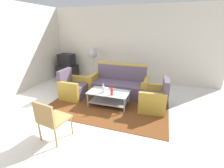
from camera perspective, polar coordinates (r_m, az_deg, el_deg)
ground_plane at (r=3.85m, az=-3.18°, el=-12.39°), size 14.00×14.00×0.00m
wall_back at (r=6.22m, az=7.18°, el=13.94°), size 6.52×0.12×2.80m
rug at (r=4.49m, az=-1.03°, el=-7.15°), size 3.22×2.24×0.01m
couch at (r=4.97m, az=2.68°, el=-0.44°), size 1.81×0.76×0.96m
armchair_left at (r=4.94m, az=-13.88°, el=-1.51°), size 0.72×0.78×0.85m
armchair_right at (r=4.25m, az=14.87°, el=-5.34°), size 0.75×0.81×0.85m
coffee_table at (r=4.29m, az=-1.25°, el=-4.56°), size 1.10×0.60×0.40m
bottle_red at (r=4.01m, az=-0.10°, el=-2.70°), size 0.07×0.07×0.26m
bottle_clear at (r=4.16m, az=-3.17°, el=-1.92°), size 0.08×0.08×0.25m
cup at (r=4.27m, az=-2.00°, el=-1.92°), size 0.08×0.08×0.10m
tv_stand at (r=7.00m, az=-15.89°, el=4.50°), size 0.80×0.50×0.52m
television at (r=6.89m, az=-16.27°, el=8.51°), size 0.63×0.49×0.48m
pedestal_fan at (r=6.28m, az=-6.91°, el=10.45°), size 0.36×0.36×1.27m
wicker_chair at (r=3.15m, az=-21.55°, el=-11.41°), size 0.55×0.55×0.84m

